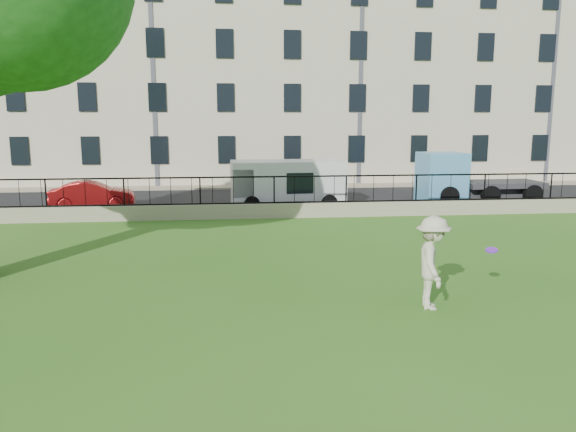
{
  "coord_description": "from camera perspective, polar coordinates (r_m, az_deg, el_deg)",
  "views": [
    {
      "loc": [
        -1.83,
        -10.71,
        4.13
      ],
      "look_at": [
        -0.33,
        3.5,
        1.58
      ],
      "focal_mm": 35.0,
      "sensor_mm": 36.0,
      "label": 1
    }
  ],
  "objects": [
    {
      "name": "man",
      "position": [
        12.51,
        14.47,
        -4.61
      ],
      "size": [
        1.02,
        1.45,
        2.04
      ],
      "primitive_type": "imported",
      "rotation": [
        0.0,
        0.0,
        1.36
      ],
      "color": "beige",
      "rests_on": "ground"
    },
    {
      "name": "street",
      "position": [
        27.78,
        -2.2,
        1.56
      ],
      "size": [
        60.0,
        9.0,
        0.01
      ],
      "primitive_type": "cube",
      "color": "black",
      "rests_on": "ground"
    },
    {
      "name": "frisbee",
      "position": [
        13.39,
        19.98,
        -3.27
      ],
      "size": [
        0.28,
        0.27,
        0.12
      ],
      "primitive_type": "cylinder",
      "rotation": [
        0.21,
        -0.14,
        -0.0
      ],
      "color": "purple"
    },
    {
      "name": "retaining_wall",
      "position": [
        23.1,
        -1.41,
        0.56
      ],
      "size": [
        50.0,
        0.4,
        0.6
      ],
      "primitive_type": "cube",
      "color": "gray",
      "rests_on": "ground"
    },
    {
      "name": "red_sedan",
      "position": [
        26.95,
        -19.27,
        2.03
      ],
      "size": [
        3.83,
        1.74,
        1.22
      ],
      "primitive_type": "imported",
      "rotation": [
        0.0,
        0.0,
        1.7
      ],
      "color": "maroon",
      "rests_on": "street"
    },
    {
      "name": "ground",
      "position": [
        11.62,
        3.49,
        -10.71
      ],
      "size": [
        120.0,
        120.0,
        0.0
      ],
      "primitive_type": "plane",
      "color": "#2D6618",
      "rests_on": "ground"
    },
    {
      "name": "iron_railing",
      "position": [
        22.98,
        -1.42,
        2.66
      ],
      "size": [
        50.0,
        0.05,
        1.13
      ],
      "color": "black",
      "rests_on": "retaining_wall"
    },
    {
      "name": "sidewalk",
      "position": [
        32.91,
        -2.81,
        2.99
      ],
      "size": [
        60.0,
        1.4,
        0.12
      ],
      "primitive_type": "cube",
      "color": "gray",
      "rests_on": "ground"
    },
    {
      "name": "white_van",
      "position": [
        25.64,
        -0.04,
        3.25
      ],
      "size": [
        5.19,
        2.23,
        2.14
      ],
      "primitive_type": "cube",
      "rotation": [
        0.0,
        0.0,
        0.05
      ],
      "color": "silver",
      "rests_on": "street"
    },
    {
      "name": "building_row",
      "position": [
        38.42,
        -3.4,
        14.25
      ],
      "size": [
        56.4,
        10.4,
        13.8
      ],
      "color": "beige",
      "rests_on": "ground"
    },
    {
      "name": "blue_truck",
      "position": [
        28.92,
        18.73,
        3.76
      ],
      "size": [
        5.82,
        2.28,
        2.41
      ],
      "primitive_type": "cube",
      "rotation": [
        0.0,
        0.0,
        0.04
      ],
      "color": "#5CA8D9",
      "rests_on": "street"
    }
  ]
}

